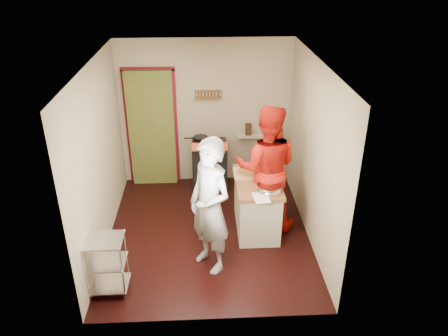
{
  "coord_description": "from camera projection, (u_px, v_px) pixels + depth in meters",
  "views": [
    {
      "loc": [
        -0.05,
        -5.52,
        3.92
      ],
      "look_at": [
        0.23,
        0.0,
        1.1
      ],
      "focal_mm": 35.0,
      "sensor_mm": 36.0,
      "label": 1
    }
  ],
  "objects": [
    {
      "name": "right_wall",
      "position": [
        313.0,
        153.0,
        6.18
      ],
      "size": [
        0.04,
        3.5,
        2.6
      ],
      "primitive_type": "cube",
      "color": "tan",
      "rests_on": "ground"
    },
    {
      "name": "person_red",
      "position": [
        267.0,
        168.0,
        6.48
      ],
      "size": [
        1.07,
        0.91,
        1.96
      ],
      "primitive_type": "imported",
      "rotation": [
        0.0,
        0.0,
        2.95
      ],
      "color": "#B8160C",
      "rests_on": "ground"
    },
    {
      "name": "left_wall",
      "position": [
        99.0,
        158.0,
        6.04
      ],
      "size": [
        0.04,
        3.5,
        2.6
      ],
      "primitive_type": "cube",
      "color": "tan",
      "rests_on": "ground"
    },
    {
      "name": "person_stripe",
      "position": [
        210.0,
        207.0,
        5.6
      ],
      "size": [
        0.78,
        0.81,
        1.88
      ],
      "primitive_type": "imported",
      "rotation": [
        0.0,
        0.0,
        -0.9
      ],
      "color": "#A3A3A7",
      "rests_on": "ground"
    },
    {
      "name": "back_wall",
      "position": [
        170.0,
        122.0,
        7.74
      ],
      "size": [
        3.0,
        0.44,
        2.6
      ],
      "color": "tan",
      "rests_on": "ground"
    },
    {
      "name": "floor",
      "position": [
        209.0,
        232.0,
        6.7
      ],
      "size": [
        3.5,
        3.5,
        0.0
      ],
      "primitive_type": "plane",
      "color": "black",
      "rests_on": "ground"
    },
    {
      "name": "ceiling",
      "position": [
        206.0,
        62.0,
        5.51
      ],
      "size": [
        3.0,
        3.5,
        0.02
      ],
      "primitive_type": "cube",
      "color": "white",
      "rests_on": "back_wall"
    },
    {
      "name": "stove",
      "position": [
        210.0,
        165.0,
        7.76
      ],
      "size": [
        0.6,
        0.63,
        1.0
      ],
      "color": "black",
      "rests_on": "ground"
    },
    {
      "name": "wire_shelving",
      "position": [
        107.0,
        263.0,
        5.37
      ],
      "size": [
        0.48,
        0.4,
        0.8
      ],
      "color": "silver",
      "rests_on": "ground"
    },
    {
      "name": "island",
      "position": [
        257.0,
        203.0,
        6.62
      ],
      "size": [
        0.67,
        1.21,
        1.15
      ],
      "color": "#BEB4A2",
      "rests_on": "ground"
    }
  ]
}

